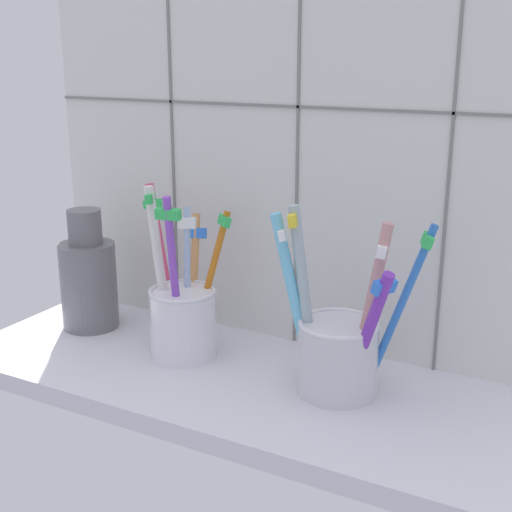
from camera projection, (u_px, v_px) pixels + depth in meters
counter_slab at (248, 387)px, 70.81cm from camera, size 64.00×22.00×2.00cm
tile_wall_back at (302, 160)px, 74.80cm from camera, size 64.00×2.20×45.00cm
toothbrush_cup_left at (182, 311)px, 74.88cm from camera, size 11.71×9.86×18.53cm
toothbrush_cup_right at (338, 347)px, 66.44cm from camera, size 14.59×7.93×18.39cm
ceramic_vase at (88, 278)px, 82.24cm from camera, size 6.59×6.59×14.31cm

